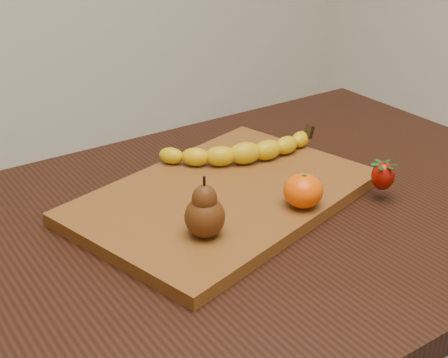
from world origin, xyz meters
TOP-DOWN VIEW (x-y plane):
  - table at (0.00, 0.00)m, footprint 1.00×0.70m
  - cutting_board at (-0.05, 0.04)m, footprint 0.51×0.40m
  - banana at (0.04, 0.10)m, footprint 0.24×0.13m
  - pear at (-0.14, -0.05)m, footprint 0.06×0.06m
  - mandarin at (0.02, -0.06)m, footprint 0.06×0.06m
  - strawberry at (0.16, -0.09)m, footprint 0.05×0.05m

SIDE VIEW (x-z plane):
  - table at x=0.00m, z-range 0.28..1.04m
  - cutting_board at x=-0.05m, z-range 0.76..0.78m
  - banana at x=0.04m, z-range 0.78..0.82m
  - strawberry at x=0.16m, z-range 0.78..0.83m
  - mandarin at x=0.02m, z-range 0.78..0.83m
  - pear at x=-0.14m, z-range 0.78..0.87m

